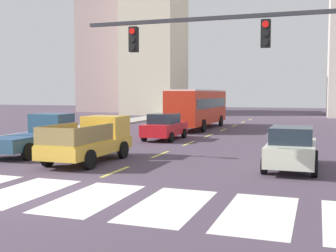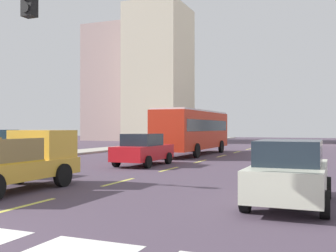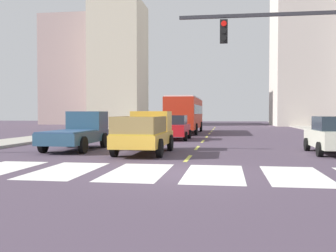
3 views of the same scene
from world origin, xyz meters
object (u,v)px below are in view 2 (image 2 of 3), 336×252
Objects in this scene: sedan_mid at (143,150)px; sedan_near_right at (290,173)px; pickup_stakebed at (17,161)px; city_bus at (193,129)px.

sedan_mid is 12.06m from sedan_near_right.
pickup_stakebed is at bearing -90.51° from sedan_mid.
sedan_mid is (0.22, -9.07, -1.09)m from city_bus.
pickup_stakebed is 1.18× the size of sedan_mid.
sedan_near_right is (8.59, 0.65, -0.08)m from pickup_stakebed.
sedan_near_right is (8.68, -17.66, -1.09)m from city_bus.
pickup_stakebed reaches higher than sedan_mid.
pickup_stakebed is at bearing -175.91° from sedan_near_right.
sedan_near_right is at bearing -45.16° from sedan_mid.
sedan_near_right is at bearing -63.39° from city_bus.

